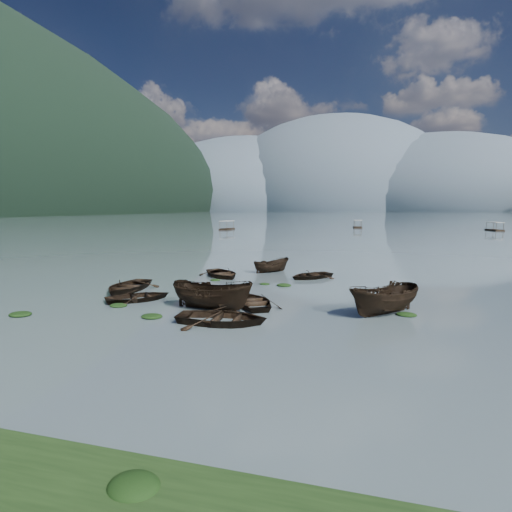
% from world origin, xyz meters
% --- Properties ---
extents(ground_plane, '(2400.00, 2400.00, 0.00)m').
position_xyz_m(ground_plane, '(0.00, 0.00, 0.00)').
color(ground_plane, slate).
extents(haze_mtn_a, '(520.00, 520.00, 280.00)m').
position_xyz_m(haze_mtn_a, '(-260.00, 900.00, 0.00)').
color(haze_mtn_a, '#475666').
rests_on(haze_mtn_a, ground).
extents(haze_mtn_b, '(520.00, 520.00, 340.00)m').
position_xyz_m(haze_mtn_b, '(-60.00, 900.00, 0.00)').
color(haze_mtn_b, '#475666').
rests_on(haze_mtn_b, ground).
extents(haze_mtn_c, '(520.00, 520.00, 260.00)m').
position_xyz_m(haze_mtn_c, '(140.00, 900.00, 0.00)').
color(haze_mtn_c, '#475666').
rests_on(haze_mtn_c, ground).
extents(rowboat_0, '(3.61, 4.91, 0.98)m').
position_xyz_m(rowboat_0, '(-7.78, 5.88, 0.00)').
color(rowboat_0, black).
rests_on(rowboat_0, ground).
extents(rowboat_1, '(4.82, 4.78, 0.82)m').
position_xyz_m(rowboat_1, '(-5.36, 3.35, 0.00)').
color(rowboat_1, black).
rests_on(rowboat_1, ground).
extents(rowboat_2, '(5.19, 2.34, 1.95)m').
position_xyz_m(rowboat_2, '(-0.04, 2.53, 0.00)').
color(rowboat_2, black).
rests_on(rowboat_2, ground).
extents(rowboat_3, '(4.50, 4.98, 0.85)m').
position_xyz_m(rowboat_3, '(2.02, 4.09, 0.00)').
color(rowboat_3, black).
rests_on(rowboat_3, ground).
extents(rowboat_4, '(4.88, 3.66, 0.96)m').
position_xyz_m(rowboat_4, '(1.50, -0.05, 0.00)').
color(rowboat_4, black).
rests_on(rowboat_4, ground).
extents(rowboat_5, '(4.80, 4.97, 1.94)m').
position_xyz_m(rowboat_5, '(9.53, 3.95, 0.00)').
color(rowboat_5, black).
rests_on(rowboat_5, ground).
extents(rowboat_6, '(5.40, 5.46, 0.93)m').
position_xyz_m(rowboat_6, '(-3.30, 13.05, 0.00)').
color(rowboat_6, black).
rests_on(rowboat_6, ground).
extents(rowboat_7, '(4.81, 4.91, 0.83)m').
position_xyz_m(rowboat_7, '(4.10, 14.37, 0.00)').
color(rowboat_7, black).
rests_on(rowboat_7, ground).
extents(rowboat_8, '(3.60, 3.72, 1.45)m').
position_xyz_m(rowboat_8, '(0.21, 16.60, 0.00)').
color(rowboat_8, black).
rests_on(rowboat_8, ground).
extents(weed_clump_0, '(1.23, 1.01, 0.27)m').
position_xyz_m(weed_clump_0, '(-9.59, -1.55, 0.00)').
color(weed_clump_0, black).
rests_on(weed_clump_0, ground).
extents(weed_clump_1, '(1.08, 0.86, 0.24)m').
position_xyz_m(weed_clump_1, '(-5.65, 1.64, 0.00)').
color(weed_clump_1, black).
rests_on(weed_clump_1, ground).
extents(weed_clump_2, '(1.17, 0.94, 0.25)m').
position_xyz_m(weed_clump_2, '(-2.48, -0.02, 0.00)').
color(weed_clump_2, black).
rests_on(weed_clump_2, ground).
extents(weed_clump_3, '(0.79, 0.67, 0.18)m').
position_xyz_m(weed_clump_3, '(1.06, 10.63, 0.00)').
color(weed_clump_3, black).
rests_on(weed_clump_3, ground).
extents(weed_clump_4, '(1.08, 0.86, 0.22)m').
position_xyz_m(weed_clump_4, '(10.68, 4.01, 0.00)').
color(weed_clump_4, black).
rests_on(weed_clump_4, ground).
extents(weed_clump_5, '(1.08, 0.87, 0.23)m').
position_xyz_m(weed_clump_5, '(-7.96, 6.65, 0.00)').
color(weed_clump_5, black).
rests_on(weed_clump_5, ground).
extents(weed_clump_6, '(0.84, 0.70, 0.18)m').
position_xyz_m(weed_clump_6, '(-3.20, 11.22, 0.00)').
color(weed_clump_6, black).
rests_on(weed_clump_6, ground).
extents(weed_clump_7, '(1.11, 0.89, 0.24)m').
position_xyz_m(weed_clump_7, '(2.61, 10.41, 0.00)').
color(weed_clump_7, black).
rests_on(weed_clump_7, ground).
extents(pontoon_left, '(2.67, 6.07, 2.30)m').
position_xyz_m(pontoon_left, '(-28.03, 84.33, 0.00)').
color(pontoon_left, black).
rests_on(pontoon_left, ground).
extents(pontoon_centre, '(2.86, 5.90, 2.19)m').
position_xyz_m(pontoon_centre, '(6.17, 104.25, 0.00)').
color(pontoon_centre, black).
rests_on(pontoon_centre, ground).
extents(pontoon_right, '(3.44, 5.89, 2.12)m').
position_xyz_m(pontoon_right, '(40.94, 98.21, 0.00)').
color(pontoon_right, black).
rests_on(pontoon_right, ground).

